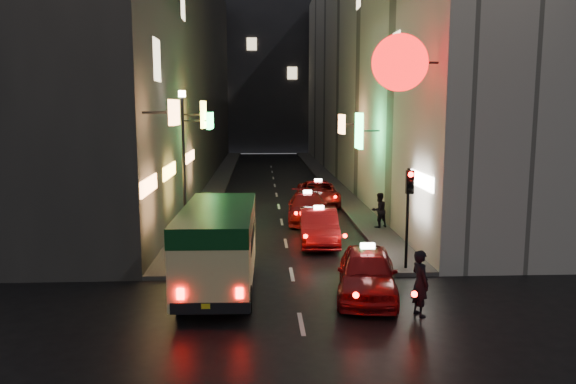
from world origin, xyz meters
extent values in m
cube|color=#383533|center=(-8.00, 34.00, 9.00)|extent=(6.00, 52.00, 18.00)
cube|color=#FFA259|center=(-3.94, 9.00, 5.53)|extent=(0.18, 1.43, 0.85)
cube|color=#32FF71|center=(-3.59, 18.74, 5.04)|extent=(0.18, 2.11, 0.84)
cube|color=yellow|center=(-3.97, 19.19, 5.35)|extent=(0.18, 1.36, 1.39)
cube|color=#FFA259|center=(-4.98, 9.50, 3.00)|extent=(0.10, 2.74, 0.55)
cube|color=yellow|center=(-4.98, 14.05, 3.00)|extent=(0.10, 3.07, 0.55)
cube|color=#FFA259|center=(-4.98, 21.28, 3.00)|extent=(0.10, 3.41, 0.55)
cube|color=#FFE5B2|center=(-4.99, 12.00, 7.50)|extent=(0.06, 1.30, 1.60)
cube|color=#FFE5B2|center=(-4.99, 20.00, 11.00)|extent=(0.06, 1.30, 1.60)
cube|color=#ACA99E|center=(8.00, 34.00, 9.00)|extent=(6.00, 52.00, 18.00)
cylinder|color=#F20A0A|center=(3.69, 9.00, 7.20)|extent=(1.92, 0.18, 1.92)
cube|color=#32FF71|center=(3.95, 18.13, 4.54)|extent=(0.18, 1.40, 1.80)
cube|color=#FFA259|center=(3.78, 23.09, 4.74)|extent=(0.18, 1.73, 1.14)
cube|color=white|center=(4.98, 10.34, 3.00)|extent=(0.10, 2.83, 0.55)
cube|color=#FFE5B2|center=(4.99, 15.00, 8.20)|extent=(0.06, 1.30, 1.60)
cube|color=#2E2E32|center=(0.00, 66.00, 11.00)|extent=(30.00, 10.00, 22.00)
cube|color=#4D4A47|center=(-4.25, 34.00, 0.07)|extent=(1.50, 52.00, 0.15)
cube|color=#4D4A47|center=(4.25, 34.00, 0.07)|extent=(1.50, 52.00, 0.15)
cube|color=beige|center=(-2.38, 6.88, 1.50)|extent=(2.24, 6.12, 2.23)
cube|color=#0B3B18|center=(-2.38, 6.88, 2.36)|extent=(2.26, 6.14, 0.56)
cube|color=black|center=(-2.38, 7.18, 1.72)|extent=(2.22, 3.69, 0.51)
cube|color=black|center=(-2.38, 3.89, 0.54)|extent=(2.09, 0.22, 0.30)
cube|color=#FF0A05|center=(-3.14, 3.82, 0.94)|extent=(0.18, 0.06, 0.28)
cube|color=#FF0A05|center=(-1.62, 3.82, 0.94)|extent=(0.18, 0.06, 0.28)
cylinder|color=black|center=(-3.32, 8.82, 0.38)|extent=(0.22, 0.77, 0.77)
cylinder|color=black|center=(-1.44, 4.93, 0.38)|extent=(0.22, 0.77, 0.77)
imported|color=maroon|center=(2.15, 6.13, 0.86)|extent=(3.11, 5.73, 1.73)
cube|color=white|center=(2.15, 6.13, 1.82)|extent=(0.44, 0.25, 0.16)
sphere|color=#FF0A05|center=(1.39, 3.66, 0.89)|extent=(0.16, 0.16, 0.16)
sphere|color=#FF0A05|center=(2.92, 3.66, 0.89)|extent=(0.16, 0.16, 0.16)
imported|color=maroon|center=(1.39, 12.94, 0.85)|extent=(2.41, 5.42, 1.70)
cube|color=white|center=(1.39, 12.94, 1.79)|extent=(0.43, 0.20, 0.16)
sphere|color=#FF0A05|center=(0.63, 10.51, 0.87)|extent=(0.16, 0.16, 0.16)
sphere|color=#FF0A05|center=(2.14, 10.51, 0.87)|extent=(0.16, 0.16, 0.16)
imported|color=maroon|center=(1.31, 17.74, 0.82)|extent=(2.41, 5.26, 1.64)
cube|color=white|center=(1.31, 17.74, 1.73)|extent=(0.43, 0.20, 0.16)
sphere|color=#FF0A05|center=(0.59, 15.40, 0.84)|extent=(0.16, 0.16, 0.16)
sphere|color=#FF0A05|center=(2.04, 15.40, 0.84)|extent=(0.16, 0.16, 0.16)
imported|color=maroon|center=(2.36, 22.54, 0.81)|extent=(2.11, 5.08, 1.61)
cube|color=white|center=(2.36, 22.54, 1.70)|extent=(0.42, 0.18, 0.16)
sphere|color=#FF0A05|center=(1.64, 20.23, 0.83)|extent=(0.16, 0.16, 0.16)
sphere|color=#FF0A05|center=(3.07, 20.23, 0.83)|extent=(0.16, 0.16, 0.16)
imported|color=black|center=(3.30, 4.47, 1.05)|extent=(0.61, 0.78, 2.10)
imported|color=black|center=(4.46, 15.31, 1.08)|extent=(0.81, 0.69, 1.85)
cylinder|color=black|center=(4.00, 8.60, 1.90)|extent=(0.10, 0.10, 3.50)
cube|color=black|center=(4.00, 8.42, 3.20)|extent=(0.26, 0.18, 0.80)
sphere|color=#FF0A05|center=(4.00, 8.31, 3.47)|extent=(0.18, 0.18, 0.18)
sphere|color=black|center=(4.00, 8.31, 3.20)|extent=(0.17, 0.17, 0.17)
sphere|color=black|center=(4.00, 8.31, 2.93)|extent=(0.17, 0.17, 0.17)
cylinder|color=black|center=(-4.20, 13.00, 3.15)|extent=(0.12, 0.12, 6.00)
cylinder|color=#FFE5BF|center=(-4.20, 13.00, 6.25)|extent=(0.28, 0.28, 0.25)
camera|label=1|loc=(-1.06, -10.17, 5.68)|focal=35.00mm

